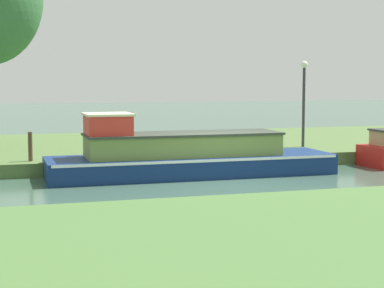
{
  "coord_description": "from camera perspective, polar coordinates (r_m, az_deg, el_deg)",
  "views": [
    {
      "loc": [
        -5.81,
        -15.96,
        2.71
      ],
      "look_at": [
        -0.61,
        1.2,
        0.9
      ],
      "focal_mm": 59.66,
      "sensor_mm": 36.0,
      "label": 1
    }
  ],
  "objects": [
    {
      "name": "lamp_post",
      "position": [
        22.31,
        9.97,
        4.51
      ],
      "size": [
        0.24,
        0.24,
        2.95
      ],
      "color": "#333338",
      "rests_on": "riverbank_far"
    },
    {
      "name": "riverbank_far",
      "position": [
        23.81,
        -2.65,
        -0.29
      ],
      "size": [
        72.0,
        10.0,
        0.4
      ],
      "primitive_type": "cube",
      "color": "#4C6836",
      "rests_on": "ground_plane"
    },
    {
      "name": "navy_barge",
      "position": [
        17.99,
        -0.68,
        -1.06
      ],
      "size": [
        8.15,
        2.07,
        1.81
      ],
      "color": "navy",
      "rests_on": "ground_plane"
    },
    {
      "name": "ground_plane",
      "position": [
        17.2,
        3.11,
        -3.31
      ],
      "size": [
        120.0,
        120.0,
        0.0
      ],
      "primitive_type": "plane",
      "color": "#3D5C4C"
    },
    {
      "name": "mooring_post_near",
      "position": [
        18.7,
        -14.26,
        -0.22
      ],
      "size": [
        0.12,
        0.12,
        0.84
      ],
      "primitive_type": "cylinder",
      "color": "#4D3928",
      "rests_on": "riverbank_far"
    }
  ]
}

